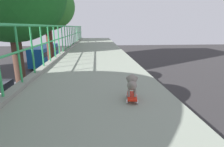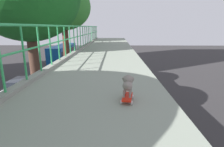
# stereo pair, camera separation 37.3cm
# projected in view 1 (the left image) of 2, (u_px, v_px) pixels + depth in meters

# --- Properties ---
(overpass_deck) EXTENTS (3.04, 36.93, 0.39)m
(overpass_deck) POSITION_uv_depth(u_px,v_px,m) (90.00, 135.00, 2.41)
(overpass_deck) COLOR gray
(overpass_deck) RESTS_ON bridge_pier
(car_grey_fifth) EXTENTS (1.98, 3.84, 1.29)m
(car_grey_fifth) POSITION_uv_depth(u_px,v_px,m) (17.00, 113.00, 12.01)
(car_grey_fifth) COLOR slate
(car_grey_fifth) RESTS_ON ground
(car_white_sixth) EXTENTS (1.76, 4.41, 1.47)m
(car_white_sixth) POSITION_uv_depth(u_px,v_px,m) (0.00, 91.00, 15.84)
(car_white_sixth) COLOR white
(car_white_sixth) RESTS_ON ground
(city_bus) EXTENTS (2.54, 10.30, 3.10)m
(city_bus) POSITION_uv_depth(u_px,v_px,m) (45.00, 54.00, 30.55)
(city_bus) COLOR #10488C
(city_bus) RESTS_ON ground
(roadside_tree_far) EXTENTS (4.76, 4.76, 9.96)m
(roadside_tree_far) POSITION_uv_depth(u_px,v_px,m) (47.00, 7.00, 15.04)
(roadside_tree_far) COLOR brown
(roadside_tree_far) RESTS_ON ground
(toy_skateboard) EXTENTS (0.25, 0.43, 0.09)m
(toy_skateboard) POSITION_uv_depth(u_px,v_px,m) (132.00, 97.00, 3.04)
(toy_skateboard) COLOR red
(toy_skateboard) RESTS_ON overpass_deck
(small_dog) EXTENTS (0.22, 0.37, 0.34)m
(small_dog) POSITION_uv_depth(u_px,v_px,m) (132.00, 83.00, 3.05)
(small_dog) COLOR gray
(small_dog) RESTS_ON toy_skateboard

